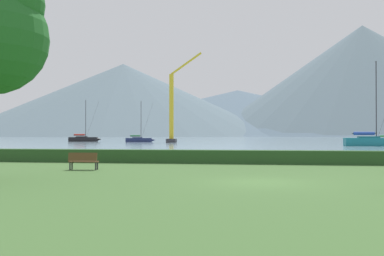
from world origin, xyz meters
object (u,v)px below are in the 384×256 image
(dock_crane, at_px, (173,112))
(sailboat_slip_6, at_px, (139,140))
(sailboat_slip_2, at_px, (84,139))
(sailboat_slip_5, at_px, (373,141))
(park_bench_near_path, at_px, (83,160))

(dock_crane, bearing_deg, sailboat_slip_6, 153.11)
(sailboat_slip_2, xyz_separation_m, sailboat_slip_6, (14.53, -3.93, -0.08))
(sailboat_slip_6, bearing_deg, sailboat_slip_5, -36.78)
(sailboat_slip_5, bearing_deg, sailboat_slip_6, 153.33)
(park_bench_near_path, relative_size, dock_crane, 0.09)
(sailboat_slip_2, height_order, dock_crane, dock_crane)
(sailboat_slip_5, bearing_deg, dock_crane, 152.86)
(sailboat_slip_5, relative_size, dock_crane, 0.70)
(sailboat_slip_5, bearing_deg, park_bench_near_path, -117.69)
(sailboat_slip_5, bearing_deg, sailboat_slip_2, 156.53)
(sailboat_slip_2, xyz_separation_m, sailboat_slip_5, (57.96, -27.94, 0.16))
(park_bench_near_path, bearing_deg, dock_crane, 92.89)
(sailboat_slip_5, xyz_separation_m, dock_crane, (-35.09, 19.78, 5.73))
(sailboat_slip_2, relative_size, park_bench_near_path, 6.08)
(sailboat_slip_5, xyz_separation_m, park_bench_near_path, (-27.53, -47.76, -0.26))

